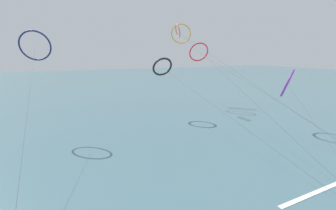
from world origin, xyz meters
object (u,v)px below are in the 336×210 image
at_px(kite_violet, 287,83).
at_px(kite_coral, 178,31).
at_px(kite_navy, 35,46).
at_px(kite_crimson, 199,52).
at_px(kite_charcoal, 162,67).
at_px(kite_amber, 181,34).

xyz_separation_m(kite_violet, kite_coral, (-9.28, 23.85, 10.21)).
distance_m(kite_navy, kite_crimson, 39.68).
bearing_deg(kite_charcoal, kite_amber, -134.30).
relative_size(kite_navy, kite_crimson, 0.76).
xyz_separation_m(kite_navy, kite_crimson, (37.93, 11.63, -0.83)).
xyz_separation_m(kite_crimson, kite_amber, (-4.99, 0.65, 4.51)).
height_order(kite_charcoal, kite_crimson, kite_crimson).
height_order(kite_charcoal, kite_violet, kite_charcoal).
bearing_deg(kite_coral, kite_charcoal, 145.22).
relative_size(kite_navy, kite_violet, 1.66).
distance_m(kite_amber, kite_coral, 5.18).
relative_size(kite_crimson, kite_coral, 1.07).
height_order(kite_violet, kite_coral, kite_coral).
xyz_separation_m(kite_charcoal, kite_coral, (6.81, 6.24, 7.92)).
bearing_deg(kite_navy, kite_amber, -143.79).
bearing_deg(kite_charcoal, kite_crimson, -147.56).
xyz_separation_m(kite_crimson, kite_coral, (-8.04, -3.53, 4.79)).
height_order(kite_amber, kite_coral, kite_amber).
xyz_separation_m(kite_charcoal, kite_amber, (9.86, 10.43, 7.65)).
height_order(kite_navy, kite_crimson, kite_navy).
relative_size(kite_charcoal, kite_violet, 1.82).
bearing_deg(kite_crimson, kite_coral, -102.83).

